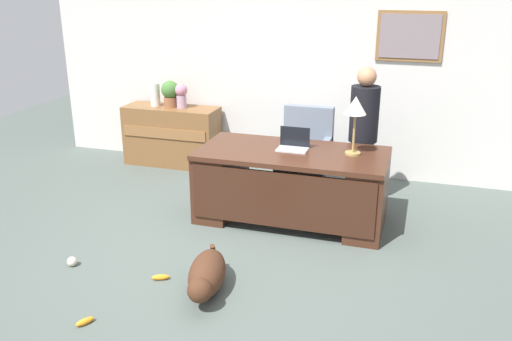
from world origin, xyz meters
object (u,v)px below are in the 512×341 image
object	(u,v)px
desk	(291,183)
dog_toy_plush	(85,321)
dog_lying	(206,275)
vase_with_flowers	(181,95)
armchair	(305,154)
laptop	(294,144)
credenza	(172,136)
person_standing	(363,136)
dog_toy_ball	(72,261)
dog_toy_bone	(161,277)
potted_plant	(170,93)
vase_empty	(155,95)
desk_lamp	(355,109)

from	to	relation	value
desk	dog_toy_plush	xyz separation A→B (m)	(-1.03, -2.30, -0.40)
dog_lying	vase_with_flowers	world-z (taller)	vase_with_flowers
desk	armchair	bearing A→B (deg)	93.24
armchair	laptop	world-z (taller)	armchair
desk	credenza	world-z (taller)	credenza
desk	dog_lying	distance (m)	1.65
person_standing	laptop	xyz separation A→B (m)	(-0.66, -0.58, 0.02)
armchair	dog_toy_ball	bearing A→B (deg)	-123.13
credenza	dog_toy_bone	world-z (taller)	credenza
armchair	potted_plant	bearing A→B (deg)	166.91
armchair	vase_with_flowers	world-z (taller)	vase_with_flowers
laptop	credenza	bearing A→B (deg)	148.41
vase_empty	credenza	bearing A→B (deg)	-0.33
vase_empty	vase_with_flowers	bearing A→B (deg)	0.00
credenza	desk_lamp	distance (m)	3.05
credenza	dog_lying	size ratio (longest dim) A/B	1.59
desk	credenza	size ratio (longest dim) A/B	1.51
dog_toy_plush	vase_empty	bearing A→B (deg)	108.64
dog_toy_bone	dog_toy_plush	size ratio (longest dim) A/B	1.04
desk_lamp	vase_with_flowers	xyz separation A→B (m)	(-2.49, 1.25, -0.25)
desk_lamp	vase_with_flowers	size ratio (longest dim) A/B	1.84
armchair	person_standing	distance (m)	0.80
dog_toy_ball	dog_lying	bearing A→B (deg)	-1.24
desk_lamp	vase_empty	xyz separation A→B (m)	(-2.88, 1.25, -0.28)
potted_plant	dog_toy_plush	distance (m)	3.92
dog_lying	dog_toy_ball	bearing A→B (deg)	178.76
potted_plant	dog_toy_ball	size ratio (longest dim) A/B	4.04
desk_lamp	laptop	bearing A→B (deg)	-179.91
credenza	laptop	bearing A→B (deg)	-31.59
desk	potted_plant	world-z (taller)	potted_plant
person_standing	vase_with_flowers	size ratio (longest dim) A/B	4.82
dog_lying	dog_toy_plush	size ratio (longest dim) A/B	5.51
armchair	dog_toy_bone	distance (m)	2.59
laptop	dog_toy_bone	world-z (taller)	laptop
person_standing	desk_lamp	size ratio (longest dim) A/B	2.63
dog_toy_bone	vase_empty	bearing A→B (deg)	117.13
dog_lying	laptop	world-z (taller)	laptop
person_standing	vase_empty	bearing A→B (deg)	167.10
desk	desk_lamp	xyz separation A→B (m)	(0.62, 0.11, 0.82)
vase_empty	dog_toy_plush	bearing A→B (deg)	-71.36
person_standing	dog_toy_plush	distance (m)	3.52
vase_empty	armchair	bearing A→B (deg)	-11.77
vase_empty	dog_toy_bone	bearing A→B (deg)	-62.87
desk_lamp	dog_toy_bone	size ratio (longest dim) A/B	3.91
armchair	dog_toy_bone	bearing A→B (deg)	-106.56
person_standing	dog_toy_bone	bearing A→B (deg)	-122.48
potted_plant	laptop	bearing A→B (deg)	-31.66
person_standing	credenza	bearing A→B (deg)	166.08
credenza	laptop	size ratio (longest dim) A/B	4.07
vase_with_flowers	potted_plant	distance (m)	0.16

